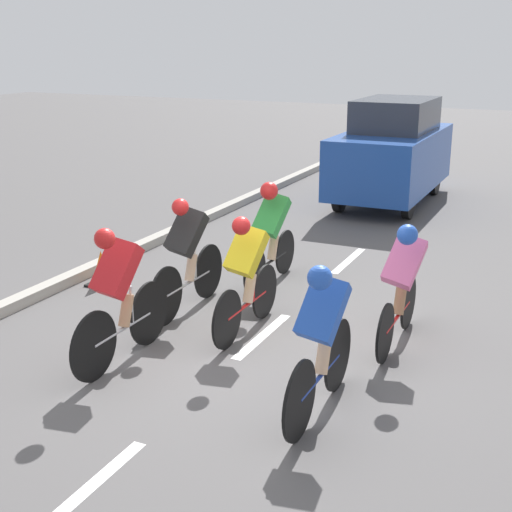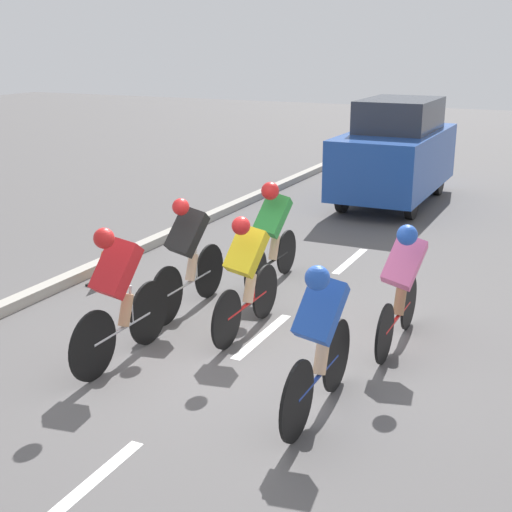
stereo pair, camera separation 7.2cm
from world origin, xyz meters
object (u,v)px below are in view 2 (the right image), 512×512
(cyclist_green, at_px, (272,229))
(cyclist_red, at_px, (118,293))
(cyclist_yellow, at_px, (246,272))
(traffic_cone, at_px, (103,268))
(support_car, at_px, (396,152))
(cyclist_black, at_px, (188,253))
(cyclist_blue, at_px, (319,337))
(cyclist_pink, at_px, (402,281))

(cyclist_green, relative_size, cyclist_red, 0.98)
(cyclist_yellow, distance_m, traffic_cone, 2.71)
(cyclist_red, bearing_deg, cyclist_green, -98.19)
(cyclist_green, xyz_separation_m, support_car, (-0.13, -5.87, 0.25))
(cyclist_yellow, bearing_deg, cyclist_black, -18.82)
(cyclist_black, bearing_deg, cyclist_green, -111.76)
(cyclist_yellow, height_order, cyclist_black, cyclist_black)
(cyclist_black, xyz_separation_m, support_car, (-0.66, -7.21, 0.29))
(cyclist_yellow, bearing_deg, traffic_cone, -15.66)
(cyclist_blue, distance_m, cyclist_red, 2.25)
(cyclist_yellow, distance_m, cyclist_blue, 1.99)
(cyclist_black, bearing_deg, cyclist_red, 94.16)
(cyclist_blue, xyz_separation_m, cyclist_red, (2.25, -0.16, 0.01))
(cyclist_yellow, height_order, cyclist_green, cyclist_green)
(cyclist_pink, bearing_deg, traffic_cone, -4.47)
(support_car, bearing_deg, cyclist_pink, 105.43)
(support_car, bearing_deg, cyclist_black, 84.77)
(cyclist_blue, relative_size, traffic_cone, 3.49)
(cyclist_blue, height_order, cyclist_red, cyclist_red)
(cyclist_pink, relative_size, cyclist_green, 1.00)
(support_car, xyz_separation_m, traffic_cone, (2.26, 6.82, -0.82))
(cyclist_yellow, distance_m, cyclist_pink, 1.72)
(cyclist_yellow, bearing_deg, support_car, -87.73)
(cyclist_green, bearing_deg, cyclist_yellow, 104.41)
(cyclist_blue, bearing_deg, cyclist_red, -4.13)
(cyclist_red, distance_m, cyclist_black, 1.58)
(cyclist_red, relative_size, cyclist_black, 0.97)
(cyclist_yellow, distance_m, cyclist_red, 1.50)
(traffic_cone, bearing_deg, cyclist_red, 131.16)
(traffic_cone, bearing_deg, cyclist_black, 166.29)
(cyclist_yellow, xyz_separation_m, cyclist_blue, (-1.40, 1.41, 0.02))
(cyclist_red, bearing_deg, cyclist_yellow, -124.16)
(cyclist_pink, height_order, support_car, support_car)
(cyclist_pink, height_order, cyclist_blue, cyclist_blue)
(cyclist_red, bearing_deg, cyclist_blue, 175.87)
(cyclist_yellow, height_order, support_car, support_car)
(cyclist_green, distance_m, traffic_cone, 2.40)
(cyclist_blue, height_order, cyclist_black, cyclist_blue)
(cyclist_blue, xyz_separation_m, support_car, (1.70, -8.94, 0.28))
(cyclist_yellow, height_order, traffic_cone, cyclist_yellow)
(cyclist_yellow, relative_size, support_car, 0.42)
(cyclist_pink, relative_size, cyclist_black, 0.95)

